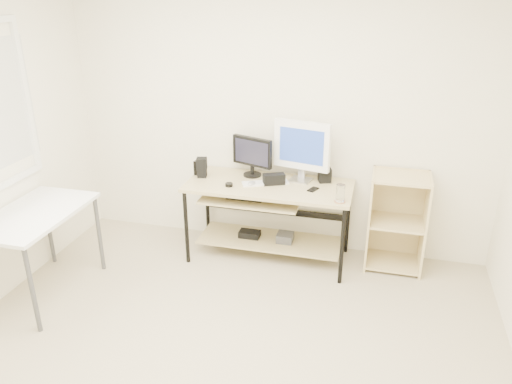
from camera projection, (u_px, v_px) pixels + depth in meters
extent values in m
cube|color=#B7AA8D|center=(212.00, 379.00, 3.33)|extent=(4.00, 4.00, 0.01)
cube|color=white|center=(278.00, 116.00, 4.61)|extent=(4.00, 0.01, 2.60)
cube|color=tan|center=(269.00, 186.00, 4.52)|extent=(1.50, 0.65, 0.03)
cube|color=tan|center=(252.00, 198.00, 4.55)|extent=(0.90, 0.49, 0.02)
cube|color=tan|center=(270.00, 240.00, 4.79)|extent=(1.35, 0.46, 0.02)
cube|color=black|center=(246.00, 196.00, 4.56)|extent=(0.33, 0.22, 0.01)
cylinder|color=black|center=(272.00, 201.00, 4.46)|extent=(0.14, 0.01, 0.01)
cube|color=#434345|center=(285.00, 237.00, 4.74)|extent=(0.15, 0.15, 0.08)
cube|color=black|center=(250.00, 234.00, 4.82)|extent=(0.20, 0.12, 0.06)
cylinder|color=black|center=(186.00, 228.00, 4.57)|extent=(0.04, 0.04, 0.72)
cylinder|color=black|center=(207.00, 203.00, 5.08)|extent=(0.04, 0.04, 0.72)
cylinder|color=black|center=(342.00, 247.00, 4.25)|extent=(0.04, 0.04, 0.72)
cylinder|color=black|center=(348.00, 218.00, 4.75)|extent=(0.04, 0.04, 0.72)
cube|color=white|center=(34.00, 214.00, 3.97)|extent=(0.60, 1.00, 0.03)
cylinder|color=#434345|center=(49.00, 227.00, 4.58)|extent=(0.04, 0.04, 0.72)
cylinder|color=#434345|center=(32.00, 291.00, 3.64)|extent=(0.04, 0.04, 0.72)
cylinder|color=#434345|center=(99.00, 234.00, 4.46)|extent=(0.04, 0.04, 0.72)
cube|color=beige|center=(369.00, 219.00, 4.53)|extent=(0.02, 0.40, 0.90)
cube|color=beige|center=(424.00, 225.00, 4.42)|extent=(0.02, 0.40, 0.90)
cube|color=beige|center=(397.00, 213.00, 4.64)|extent=(0.50, 0.02, 0.90)
cube|color=beige|center=(392.00, 262.00, 4.63)|extent=(0.46, 0.38, 0.02)
cube|color=beige|center=(397.00, 222.00, 4.47)|extent=(0.46, 0.38, 0.02)
cube|color=beige|center=(402.00, 178.00, 4.31)|extent=(0.46, 0.38, 0.02)
cylinder|color=black|center=(252.00, 175.00, 4.71)|extent=(0.17, 0.17, 0.02)
cylinder|color=black|center=(252.00, 170.00, 4.69)|extent=(0.04, 0.04, 0.09)
cube|color=black|center=(252.00, 152.00, 4.62)|extent=(0.40, 0.17, 0.27)
cube|color=black|center=(252.00, 152.00, 4.60)|extent=(0.33, 0.12, 0.22)
cube|color=silver|center=(301.00, 180.00, 4.59)|extent=(0.19, 0.17, 0.02)
cylinder|color=silver|center=(301.00, 174.00, 4.57)|extent=(0.05, 0.05, 0.10)
cube|color=white|center=(302.00, 145.00, 4.46)|extent=(0.52, 0.16, 0.44)
cube|color=#223E97|center=(301.00, 146.00, 4.43)|extent=(0.44, 0.10, 0.35)
cube|color=white|center=(265.00, 183.00, 4.52)|extent=(0.43, 0.28, 0.01)
ellipsoid|color=#ABABB0|center=(252.00, 184.00, 4.48)|extent=(0.08, 0.11, 0.03)
cube|color=black|center=(274.00, 179.00, 4.49)|extent=(0.21, 0.16, 0.10)
cube|color=black|center=(202.00, 173.00, 4.67)|extent=(0.10, 0.10, 0.07)
cube|color=black|center=(202.00, 164.00, 4.63)|extent=(0.11, 0.11, 0.11)
cube|color=black|center=(325.00, 175.00, 4.55)|extent=(0.14, 0.14, 0.13)
cube|color=black|center=(198.00, 168.00, 4.70)|extent=(0.08, 0.06, 0.14)
cylinder|color=black|center=(229.00, 185.00, 4.46)|extent=(0.09, 0.09, 0.03)
cube|color=black|center=(313.00, 189.00, 4.39)|extent=(0.10, 0.13, 0.01)
cylinder|color=#AB724D|center=(340.00, 201.00, 4.15)|extent=(0.12, 0.12, 0.01)
cylinder|color=white|center=(340.00, 193.00, 4.12)|extent=(0.10, 0.10, 0.15)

